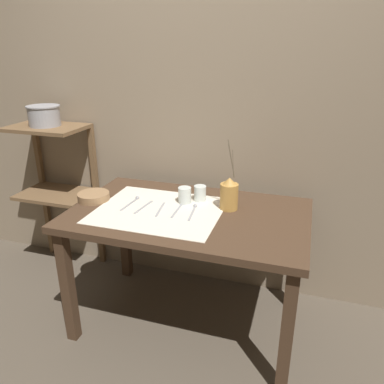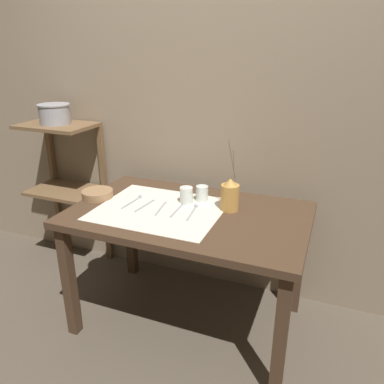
# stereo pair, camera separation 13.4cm
# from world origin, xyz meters

# --- Properties ---
(ground_plane) EXTENTS (12.00, 12.00, 0.00)m
(ground_plane) POSITION_xyz_m (0.00, 0.00, 0.00)
(ground_plane) COLOR brown
(stone_wall_back) EXTENTS (7.00, 0.06, 2.40)m
(stone_wall_back) POSITION_xyz_m (0.00, 0.51, 1.20)
(stone_wall_back) COLOR gray
(stone_wall_back) RESTS_ON ground_plane
(wooden_table) EXTENTS (1.31, 0.81, 0.74)m
(wooden_table) POSITION_xyz_m (0.00, 0.00, 0.65)
(wooden_table) COLOR #422D1E
(wooden_table) RESTS_ON ground_plane
(wooden_shelf_unit) EXTENTS (0.51, 0.35, 1.10)m
(wooden_shelf_unit) POSITION_xyz_m (-1.10, 0.33, 0.77)
(wooden_shelf_unit) COLOR brown
(wooden_shelf_unit) RESTS_ON ground_plane
(linen_cloth) EXTENTS (0.69, 0.57, 0.00)m
(linen_cloth) POSITION_xyz_m (-0.16, -0.03, 0.74)
(linen_cloth) COLOR beige
(linen_cloth) RESTS_ON wooden_table
(pitcher_with_flowers) EXTENTS (0.10, 0.10, 0.40)m
(pitcher_with_flowers) POSITION_xyz_m (0.20, 0.11, 0.83)
(pitcher_with_flowers) COLOR #B7843D
(pitcher_with_flowers) RESTS_ON wooden_table
(wooden_bowl) EXTENTS (0.19, 0.19, 0.05)m
(wooden_bowl) POSITION_xyz_m (-0.59, -0.01, 0.76)
(wooden_bowl) COLOR #8E6B47
(wooden_bowl) RESTS_ON wooden_table
(glass_tumbler_near) EXTENTS (0.08, 0.08, 0.09)m
(glass_tumbler_near) POSITION_xyz_m (-0.06, 0.11, 0.79)
(glass_tumbler_near) COLOR silver
(glass_tumbler_near) RESTS_ON wooden_table
(glass_tumbler_far) EXTENTS (0.07, 0.07, 0.09)m
(glass_tumbler_far) POSITION_xyz_m (0.02, 0.17, 0.79)
(glass_tumbler_far) COLOR silver
(glass_tumbler_far) RESTS_ON wooden_table
(spoon_inner) EXTENTS (0.03, 0.20, 0.02)m
(spoon_inner) POSITION_xyz_m (-0.35, 0.04, 0.75)
(spoon_inner) COLOR #939399
(spoon_inner) RESTS_ON wooden_table
(fork_outer) EXTENTS (0.03, 0.19, 0.00)m
(fork_outer) POSITION_xyz_m (-0.26, -0.03, 0.75)
(fork_outer) COLOR #939399
(fork_outer) RESTS_ON wooden_table
(fork_inner) EXTENTS (0.04, 0.19, 0.00)m
(fork_inner) POSITION_xyz_m (-0.16, -0.03, 0.75)
(fork_inner) COLOR #939399
(fork_inner) RESTS_ON wooden_table
(knife_center) EXTENTS (0.02, 0.19, 0.00)m
(knife_center) POSITION_xyz_m (-0.06, -0.02, 0.75)
(knife_center) COLOR #939399
(knife_center) RESTS_ON wooden_table
(spoon_outer) EXTENTS (0.04, 0.20, 0.02)m
(spoon_outer) POSITION_xyz_m (0.02, 0.03, 0.75)
(spoon_outer) COLOR #939399
(spoon_outer) RESTS_ON wooden_table
(metal_pot_large) EXTENTS (0.22, 0.22, 0.13)m
(metal_pot_large) POSITION_xyz_m (-1.10, 0.29, 1.17)
(metal_pot_large) COLOR #939399
(metal_pot_large) RESTS_ON wooden_shelf_unit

